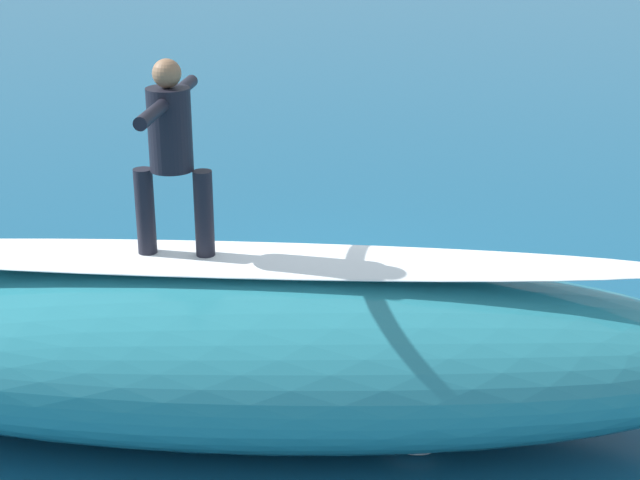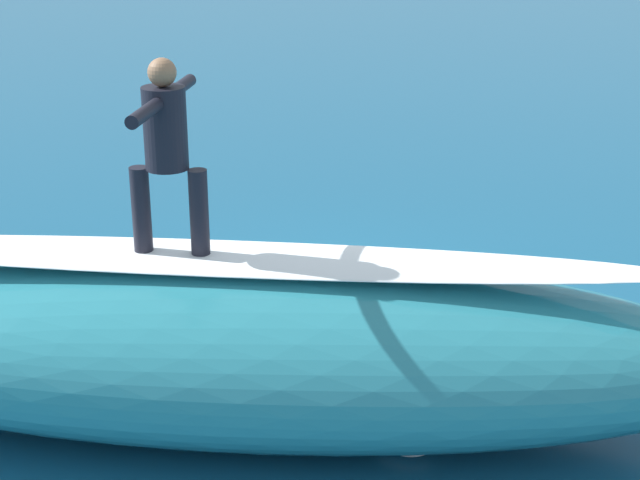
{
  "view_description": "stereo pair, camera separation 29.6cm",
  "coord_description": "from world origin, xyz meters",
  "views": [
    {
      "loc": [
        -3.03,
        9.68,
        4.67
      ],
      "look_at": [
        -0.3,
        1.12,
        1.27
      ],
      "focal_mm": 54.71,
      "sensor_mm": 36.0,
      "label": 1
    },
    {
      "loc": [
        -3.31,
        9.58,
        4.67
      ],
      "look_at": [
        -0.3,
        1.12,
        1.27
      ],
      "focal_mm": 54.71,
      "sensor_mm": 36.0,
      "label": 2
    }
  ],
  "objects": [
    {
      "name": "surfer_riding",
      "position": [
        0.45,
        2.76,
        2.6
      ],
      "size": [
        0.65,
        1.56,
        1.66
      ],
      "rotation": [
        0.0,
        0.0,
        0.19
      ],
      "color": "black",
      "rests_on": "surfboard_riding"
    },
    {
      "name": "wave_crest",
      "position": [
        0.01,
        2.65,
        0.79
      ],
      "size": [
        9.2,
        4.41,
        1.57
      ],
      "primitive_type": "ellipsoid",
      "rotation": [
        0.0,
        0.0,
        0.24
      ],
      "color": "teal",
      "rests_on": "ground_plane"
    },
    {
      "name": "ground_plane",
      "position": [
        0.0,
        0.0,
        0.0
      ],
      "size": [
        120.0,
        120.0,
        0.0
      ],
      "primitive_type": "plane",
      "color": "#145175"
    },
    {
      "name": "surfer_paddling",
      "position": [
        -1.16,
        -0.59,
        0.22
      ],
      "size": [
        1.6,
        1.2,
        0.32
      ],
      "rotation": [
        0.0,
        0.0,
        0.6
      ],
      "color": "black",
      "rests_on": "surfboard_paddling"
    },
    {
      "name": "surfboard_paddling",
      "position": [
        -1.05,
        -0.51,
        0.04
      ],
      "size": [
        2.15,
        1.69,
        0.08
      ],
      "primitive_type": "ellipsoid",
      "rotation": [
        0.0,
        0.0,
        0.6
      ],
      "color": "yellow",
      "rests_on": "ground_plane"
    },
    {
      "name": "foam_patch_far",
      "position": [
        -1.53,
        2.53,
        0.07
      ],
      "size": [
        0.63,
        0.47,
        0.14
      ],
      "primitive_type": "ellipsoid",
      "rotation": [
        0.0,
        0.0,
        2.93
      ],
      "color": "white",
      "rests_on": "ground_plane"
    },
    {
      "name": "wave_foam_lip",
      "position": [
        0.01,
        2.65,
        1.61
      ],
      "size": [
        7.54,
        2.61,
        0.08
      ],
      "primitive_type": "ellipsoid",
      "rotation": [
        0.0,
        0.0,
        0.24
      ],
      "color": "white",
      "rests_on": "wave_crest"
    },
    {
      "name": "surfboard_riding",
      "position": [
        0.45,
        2.76,
        1.6
      ],
      "size": [
        2.26,
        0.95,
        0.06
      ],
      "primitive_type": "ellipsoid",
      "rotation": [
        0.0,
        0.0,
        0.19
      ],
      "color": "#EAE5C6",
      "rests_on": "wave_crest"
    }
  ]
}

